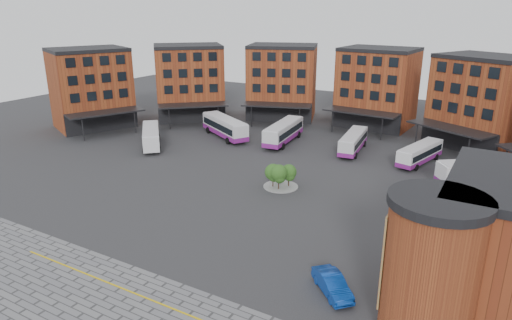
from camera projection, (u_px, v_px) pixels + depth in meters
The scene contains 11 objects.
ground at pixel (213, 220), 48.84m from camera, with size 160.00×160.00×0.00m, color #28282B.
yellow_line at pixel (133, 293), 36.38m from camera, with size 26.00×0.15×0.02m, color gold.
main_building at pixel (315, 93), 80.19m from camera, with size 94.14×42.48×14.60m.
tree_island at pixel (280, 174), 56.78m from camera, with size 4.40×4.40×3.30m.
bus_a at pixel (151, 135), 73.94m from camera, with size 9.22×9.77×3.10m.
bus_b at pixel (225, 127), 78.97m from camera, with size 12.13×8.71×3.49m.
bus_c at pixel (284, 132), 75.99m from camera, with size 3.92×12.25×3.39m.
bus_d at pixel (353, 142), 71.35m from camera, with size 3.57×10.78×2.98m.
bus_e at pixel (420, 153), 65.88m from camera, with size 4.79×10.44×2.87m.
bus_f at pixel (486, 173), 57.04m from camera, with size 11.50×9.58×3.45m.
blue_car at pixel (332, 284), 36.20m from camera, with size 1.68×4.81×1.58m, color #0B3596.
Camera 1 is at (25.98, -36.05, 21.74)m, focal length 32.00 mm.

